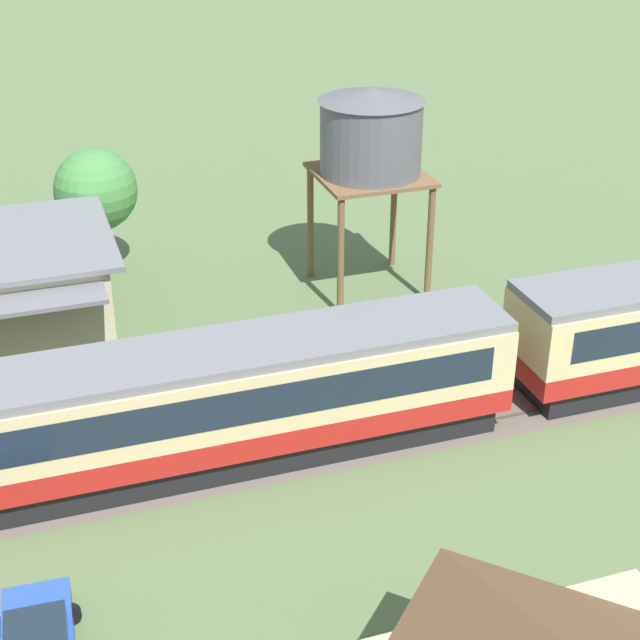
{
  "coord_description": "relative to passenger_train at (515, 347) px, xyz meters",
  "views": [
    {
      "loc": [
        -30.86,
        -24.87,
        18.49
      ],
      "look_at": [
        -20.84,
        4.92,
        1.95
      ],
      "focal_mm": 55.0,
      "sensor_mm": 36.0,
      "label": 1
    }
  ],
  "objects": [
    {
      "name": "passenger_train",
      "position": [
        0.0,
        0.0,
        0.0
      ],
      "size": [
        88.91,
        3.21,
        4.09
      ],
      "color": "#AD1E19",
      "rests_on": "ground_plane"
    },
    {
      "name": "railway_track",
      "position": [
        -7.08,
        0.0,
        -2.26
      ],
      "size": [
        133.13,
        3.6,
        0.04
      ],
      "color": "#665B51",
      "rests_on": "ground_plane"
    },
    {
      "name": "yard_tree_0",
      "position": [
        -11.9,
        15.41,
        1.64
      ],
      "size": [
        3.56,
        3.56,
        5.71
      ],
      "color": "brown",
      "rests_on": "ground_plane"
    },
    {
      "name": "water_tower",
      "position": [
        -1.34,
        10.28,
        4.51
      ],
      "size": [
        4.38,
        4.38,
        8.69
      ],
      "color": "brown",
      "rests_on": "ground_plane"
    }
  ]
}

